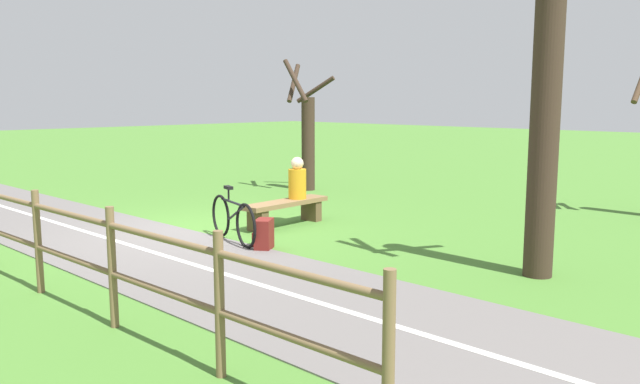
{
  "coord_description": "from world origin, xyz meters",
  "views": [
    {
      "loc": [
        5.84,
        8.66,
        2.17
      ],
      "look_at": [
        -0.77,
        2.21,
        0.83
      ],
      "focal_mm": 35.45,
      "sensor_mm": 36.0,
      "label": 1
    }
  ],
  "objects_px": {
    "bicycle": "(233,219)",
    "backpack": "(264,234)",
    "person_seated": "(297,180)",
    "bench": "(286,208)",
    "tree_near_bench": "(546,108)",
    "tree_by_path": "(307,135)"
  },
  "relations": [
    {
      "from": "backpack",
      "to": "tree_near_bench",
      "type": "distance_m",
      "value": 4.25
    },
    {
      "from": "bicycle",
      "to": "backpack",
      "type": "height_order",
      "value": "bicycle"
    },
    {
      "from": "person_seated",
      "to": "bicycle",
      "type": "relative_size",
      "value": 0.46
    },
    {
      "from": "bench",
      "to": "bicycle",
      "type": "height_order",
      "value": "bicycle"
    },
    {
      "from": "tree_by_path",
      "to": "tree_near_bench",
      "type": "xyz_separation_m",
      "value": [
        3.37,
        7.5,
        0.73
      ]
    },
    {
      "from": "person_seated",
      "to": "bicycle",
      "type": "bearing_deg",
      "value": 9.47
    },
    {
      "from": "bench",
      "to": "person_seated",
      "type": "relative_size",
      "value": 2.41
    },
    {
      "from": "person_seated",
      "to": "tree_by_path",
      "type": "distance_m",
      "value": 4.27
    },
    {
      "from": "tree_by_path",
      "to": "bench",
      "type": "bearing_deg",
      "value": 40.58
    },
    {
      "from": "bench",
      "to": "person_seated",
      "type": "distance_m",
      "value": 0.55
    },
    {
      "from": "bench",
      "to": "tree_near_bench",
      "type": "xyz_separation_m",
      "value": [
        -0.02,
        4.6,
        1.77
      ]
    },
    {
      "from": "bicycle",
      "to": "tree_by_path",
      "type": "bearing_deg",
      "value": 139.12
    },
    {
      "from": "backpack",
      "to": "tree_near_bench",
      "type": "bearing_deg",
      "value": 112.08
    },
    {
      "from": "person_seated",
      "to": "tree_near_bench",
      "type": "bearing_deg",
      "value": 83.72
    },
    {
      "from": "bench",
      "to": "backpack",
      "type": "relative_size",
      "value": 3.99
    },
    {
      "from": "bicycle",
      "to": "person_seated",
      "type": "bearing_deg",
      "value": 117.34
    },
    {
      "from": "bicycle",
      "to": "tree_near_bench",
      "type": "xyz_separation_m",
      "value": [
        -1.46,
        4.23,
        1.72
      ]
    },
    {
      "from": "backpack",
      "to": "tree_by_path",
      "type": "xyz_separation_m",
      "value": [
        -4.81,
        -3.96,
        1.13
      ]
    },
    {
      "from": "bicycle",
      "to": "tree_near_bench",
      "type": "bearing_deg",
      "value": 34.09
    },
    {
      "from": "bench",
      "to": "person_seated",
      "type": "xyz_separation_m",
      "value": [
        -0.3,
        -0.01,
        0.46
      ]
    },
    {
      "from": "bicycle",
      "to": "backpack",
      "type": "relative_size",
      "value": 3.59
    },
    {
      "from": "backpack",
      "to": "tree_near_bench",
      "type": "height_order",
      "value": "tree_near_bench"
    }
  ]
}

